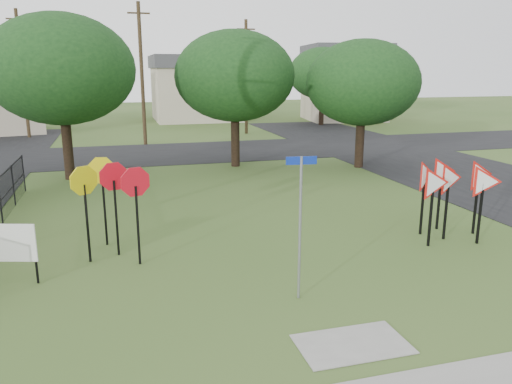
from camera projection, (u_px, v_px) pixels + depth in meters
ground at (304, 290)px, 11.28m from camera, size 140.00×140.00×0.00m
street_right at (464, 174)px, 23.80m from camera, size 8.00×50.00×0.02m
street_far at (184, 153)px, 29.97m from camera, size 60.00×8.00×0.02m
curb_pad at (352, 344)px, 9.04m from camera, size 2.00×1.20×0.02m
street_name_sign at (300, 219)px, 10.48m from camera, size 0.65×0.09×3.13m
stop_sign_cluster at (109, 187)px, 12.92m from camera, size 1.95×1.98×2.55m
yield_sign_cluster at (452, 181)px, 14.44m from camera, size 2.99×1.68×2.33m
info_board at (10, 245)px, 11.30m from camera, size 1.15×0.38×1.48m
far_pole_a at (142, 74)px, 32.09m from camera, size 1.40×0.24×9.00m
far_pole_b at (246, 77)px, 38.00m from camera, size 1.40×0.24×8.50m
far_pole_c at (22, 73)px, 35.58m from camera, size 1.40×0.24×9.00m
house_mid at (196, 88)px, 48.97m from camera, size 8.40×8.40×6.20m
house_right at (344, 82)px, 48.81m from camera, size 8.30×8.30×7.20m
tree_near_left at (61, 70)px, 21.62m from camera, size 6.40×6.40×7.27m
tree_near_mid at (235, 76)px, 24.75m from camera, size 6.00×6.00×6.80m
tree_near_right at (363, 83)px, 24.54m from camera, size 5.60×5.60×6.33m
tree_far_right at (323, 73)px, 43.80m from camera, size 6.00×6.00×6.80m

